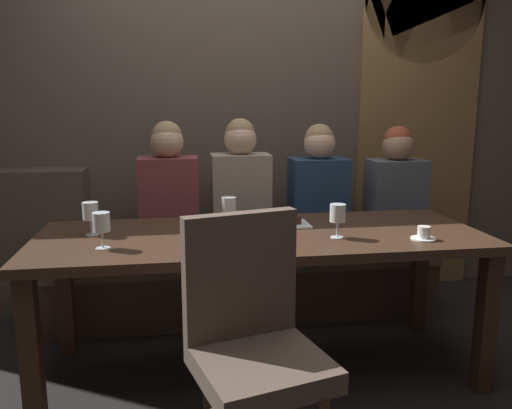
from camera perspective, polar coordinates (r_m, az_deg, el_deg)
ground at (r=2.84m, az=0.54°, el=-17.76°), size 9.00×9.00×0.00m
back_wall_tiled at (r=3.70m, az=-2.55°, el=13.11°), size 6.00×0.12×3.00m
arched_door at (r=4.01m, az=17.50°, el=10.53°), size 0.90×0.05×2.55m
back_counter at (r=3.79m, az=-26.13°, el=-3.74°), size 1.10×0.28×0.95m
dining_table at (r=2.59m, az=0.57°, el=-5.04°), size 2.20×0.84×0.74m
banquette_bench at (r=3.38m, az=-1.39°, el=-8.65°), size 2.50×0.44×0.45m
chair_near_side at (r=1.93m, az=-0.43°, el=-13.86°), size 0.54×0.54×0.98m
diner_redhead at (r=3.22m, az=-9.62°, el=1.41°), size 0.36×0.24×0.82m
diner_bearded at (r=3.23m, az=-1.72°, el=1.71°), size 0.36×0.24×0.83m
diner_far_end at (r=3.35m, az=6.91°, el=1.66°), size 0.36×0.24×0.80m
diner_near_end at (r=3.49m, az=15.17°, el=1.63°), size 0.36×0.24×0.78m
wine_glass_center_front at (r=2.63m, az=-17.81°, el=-0.85°), size 0.08×0.08×0.16m
wine_glass_near_left at (r=2.64m, az=-3.01°, el=-0.19°), size 0.08×0.08×0.16m
wine_glass_end_right at (r=2.37m, az=-16.70°, el=-1.97°), size 0.08×0.08×0.16m
wine_glass_far_right at (r=2.48m, az=9.01°, el=-1.12°), size 0.08×0.08×0.16m
espresso_cup at (r=2.57m, az=18.03°, el=-3.13°), size 0.12×0.12×0.06m
dessert_plate at (r=2.73m, az=3.93°, el=-2.02°), size 0.19×0.19×0.05m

